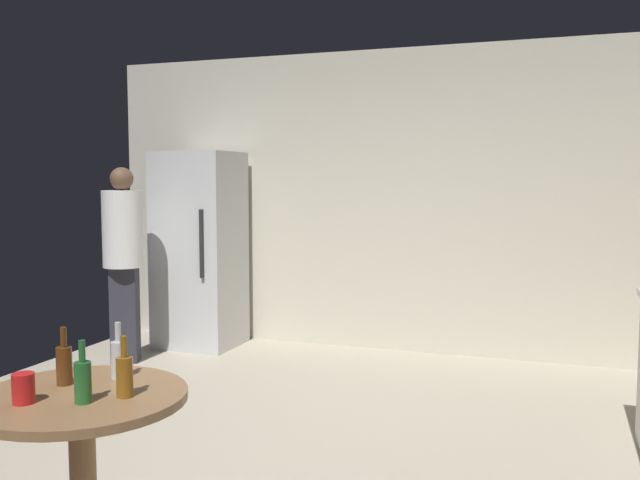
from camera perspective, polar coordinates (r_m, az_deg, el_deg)
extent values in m
cube|color=#B2A893|center=(4.04, -4.47, -18.18)|extent=(5.20, 5.20, 0.10)
cube|color=beige|center=(6.22, 5.26, 3.21)|extent=(5.32, 0.06, 2.70)
cube|color=silver|center=(6.45, -9.98, -0.79)|extent=(0.70, 0.65, 1.80)
cube|color=#262628|center=(6.05, -9.82, -0.31)|extent=(0.03, 0.03, 0.60)
cylinder|color=olive|center=(2.81, -19.29, -12.30)|extent=(0.80, 0.80, 0.03)
cylinder|color=#8C5919|center=(2.69, -16.02, -10.90)|extent=(0.06, 0.06, 0.15)
cylinder|color=#8C5919|center=(2.66, -16.08, -8.52)|extent=(0.02, 0.02, 0.08)
cylinder|color=#593314|center=(2.92, -20.51, -9.78)|extent=(0.06, 0.06, 0.15)
cylinder|color=#593314|center=(2.89, -20.58, -7.58)|extent=(0.02, 0.02, 0.08)
cylinder|color=#26662D|center=(2.67, -19.13, -11.14)|extent=(0.06, 0.06, 0.15)
cylinder|color=#26662D|center=(2.64, -19.20, -8.74)|extent=(0.02, 0.02, 0.08)
cylinder|color=silver|center=(2.94, -16.41, -9.54)|extent=(0.06, 0.06, 0.15)
cylinder|color=silver|center=(2.92, -16.47, -7.36)|extent=(0.02, 0.02, 0.08)
cylinder|color=red|center=(2.74, -23.45, -11.26)|extent=(0.08, 0.08, 0.11)
cube|color=#2D2D38|center=(6.07, -15.92, -5.97)|extent=(0.27, 0.24, 0.81)
cylinder|color=white|center=(5.98, -16.09, 0.90)|extent=(0.44, 0.44, 0.64)
sphere|color=brown|center=(5.96, -16.18, 4.92)|extent=(0.19, 0.19, 0.19)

